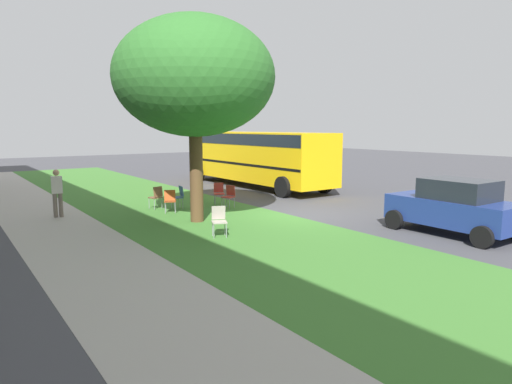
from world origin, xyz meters
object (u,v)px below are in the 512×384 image
object	(u,v)px
chair_2	(229,195)
school_bus	(255,153)
chair_0	(219,192)
chair_4	(179,195)
chair_1	(170,199)
chair_3	(219,219)
chair_5	(156,196)
parked_car	(454,206)
street_tree	(195,77)
pedestrian_0	(57,191)

from	to	relation	value
chair_2	school_bus	size ratio (longest dim) A/B	0.08
chair_0	chair_4	xyz separation A→B (m)	(0.03, 1.79, 0.00)
chair_1	chair_3	bearing A→B (deg)	175.08
chair_2	chair_5	bearing A→B (deg)	59.84
chair_1	chair_2	world-z (taller)	same
chair_0	chair_1	size ratio (longest dim) A/B	1.00
chair_4	school_bus	bearing A→B (deg)	-58.63
chair_2	chair_4	world-z (taller)	same
chair_2	chair_3	world-z (taller)	same
chair_4	school_bus	distance (m)	7.50
chair_3	chair_4	bearing A→B (deg)	-12.17
school_bus	chair_0	bearing A→B (deg)	130.63
chair_2	parked_car	world-z (taller)	parked_car
chair_2	street_tree	bearing A→B (deg)	125.40
chair_1	school_bus	bearing A→B (deg)	-56.86
parked_car	chair_5	bearing A→B (deg)	31.44
chair_4	chair_5	world-z (taller)	same
street_tree	chair_5	bearing A→B (deg)	3.27
chair_4	pedestrian_0	world-z (taller)	pedestrian_0
chair_2	chair_1	bearing A→B (deg)	83.51
street_tree	pedestrian_0	distance (m)	6.31
chair_1	parked_car	bearing A→B (deg)	-145.27
chair_3	parked_car	world-z (taller)	parked_car
chair_5	pedestrian_0	xyz separation A→B (m)	(0.41, 3.50, 0.41)
chair_3	school_bus	bearing A→B (deg)	-40.17
school_bus	chair_1	bearing A→B (deg)	123.14
chair_2	parked_car	size ratio (longest dim) A/B	0.24
school_bus	pedestrian_0	xyz separation A→B (m)	(-3.02, 10.55, -0.83)
chair_2	parked_car	xyz separation A→B (m)	(-7.61, -3.09, 0.32)
chair_1	chair_2	size ratio (longest dim) A/B	1.00
parked_car	street_tree	bearing A→B (deg)	41.65
chair_4	chair_3	bearing A→B (deg)	167.83
street_tree	chair_0	distance (m)	5.48
chair_2	school_bus	world-z (taller)	school_bus
chair_5	pedestrian_0	size ratio (longest dim) A/B	0.52
chair_4	street_tree	bearing A→B (deg)	167.56
pedestrian_0	parked_car	bearing A→B (deg)	-136.32
chair_2	chair_5	xyz separation A→B (m)	(1.41, 2.43, 0.00)
parked_car	chair_4	bearing A→B (deg)	29.00
pedestrian_0	street_tree	bearing A→B (deg)	-133.08
street_tree	chair_2	xyz separation A→B (m)	(1.61, -2.26, -4.22)
chair_3	pedestrian_0	xyz separation A→B (m)	(5.70, 3.19, 0.41)
chair_4	parked_car	distance (m)	9.85
chair_0	pedestrian_0	world-z (taller)	pedestrian_0
chair_0	chair_1	xyz separation A→B (m)	(-0.69, 2.48, 0.00)
chair_2	pedestrian_0	bearing A→B (deg)	72.88
parked_car	school_bus	world-z (taller)	school_bus
pedestrian_0	school_bus	bearing A→B (deg)	-74.05
street_tree	chair_3	size ratio (longest dim) A/B	7.60
chair_0	chair_4	world-z (taller)	same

